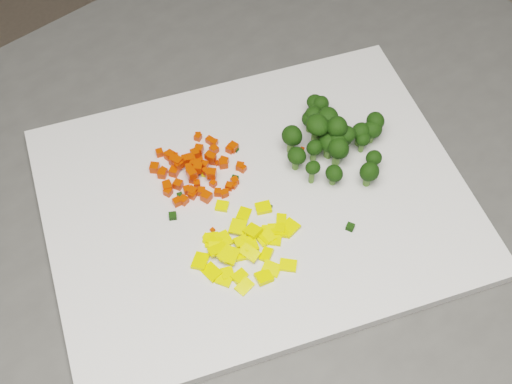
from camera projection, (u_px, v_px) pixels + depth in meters
counter_block at (224, 354)px, 1.17m from camera, size 1.12×0.84×0.90m
cutting_board at (256, 200)px, 0.79m from camera, size 0.54×0.47×0.01m
carrot_pile at (197, 163)px, 0.80m from camera, size 0.10×0.10×0.03m
pepper_pile at (239, 239)px, 0.74m from camera, size 0.12×0.12×0.02m
broccoli_pile at (336, 133)px, 0.80m from camera, size 0.12×0.12×0.06m
carrot_cube_0 at (226, 192)px, 0.79m from camera, size 0.01×0.01×0.01m
carrot_cube_1 at (178, 164)px, 0.80m from camera, size 0.01×0.01×0.01m
carrot_cube_2 at (194, 179)px, 0.80m from camera, size 0.01×0.01×0.01m
carrot_cube_3 at (224, 194)px, 0.78m from camera, size 0.01×0.01×0.01m
carrot_cube_4 at (197, 168)px, 0.80m from camera, size 0.01×0.01×0.01m
carrot_cube_5 at (213, 184)px, 0.79m from camera, size 0.01×0.01×0.01m
carrot_cube_6 at (198, 137)px, 0.83m from camera, size 0.01×0.01×0.01m
carrot_cube_7 at (191, 159)px, 0.80m from camera, size 0.01×0.01×0.01m
carrot_cube_8 at (234, 185)px, 0.79m from camera, size 0.01×0.01×0.01m
carrot_cube_9 at (175, 157)px, 0.81m from camera, size 0.01×0.01×0.01m
carrot_cube_10 at (201, 191)px, 0.79m from camera, size 0.01×0.01×0.01m
carrot_cube_11 at (214, 143)px, 0.83m from camera, size 0.01×0.01×0.01m
carrot_cube_12 at (230, 149)px, 0.82m from camera, size 0.01×0.01×0.01m
carrot_cube_13 at (168, 157)px, 0.81m from camera, size 0.01×0.01×0.01m
carrot_cube_14 at (198, 136)px, 0.83m from camera, size 0.01×0.01×0.01m
carrot_cube_15 at (223, 163)px, 0.81m from camera, size 0.01×0.01×0.01m
carrot_cube_16 at (168, 155)px, 0.82m from camera, size 0.01×0.01×0.01m
carrot_cube_17 at (209, 156)px, 0.80m from camera, size 0.01×0.01×0.01m
carrot_cube_18 at (186, 159)px, 0.80m from camera, size 0.01×0.01×0.01m
carrot_cube_19 at (178, 185)px, 0.79m from camera, size 0.01×0.01×0.01m
carrot_cube_20 at (242, 168)px, 0.80m from camera, size 0.01×0.01×0.01m
carrot_cube_21 at (214, 150)px, 0.82m from camera, size 0.01×0.01×0.01m
carrot_cube_22 at (168, 192)px, 0.79m from camera, size 0.01×0.01×0.01m
carrot_cube_23 at (205, 165)px, 0.80m from camera, size 0.01×0.01×0.01m
carrot_cube_24 at (209, 174)px, 0.79m from camera, size 0.01×0.01×0.01m
carrot_cube_25 at (184, 200)px, 0.78m from camera, size 0.01×0.01×0.01m
carrot_cube_26 at (199, 149)px, 0.81m from camera, size 0.01×0.01×0.01m
carrot_cube_27 at (218, 192)px, 0.79m from camera, size 0.01×0.01×0.01m
carrot_cube_28 at (197, 152)px, 0.82m from camera, size 0.01×0.01×0.01m
carrot_cube_29 at (197, 167)px, 0.80m from camera, size 0.01×0.01×0.01m
carrot_cube_30 at (177, 165)px, 0.81m from camera, size 0.01×0.01×0.01m
carrot_cube_31 at (192, 192)px, 0.78m from camera, size 0.01×0.01×0.01m
carrot_cube_32 at (159, 153)px, 0.82m from camera, size 0.01×0.01×0.01m
carrot_cube_33 at (205, 171)px, 0.80m from camera, size 0.01×0.01×0.01m
carrot_cube_34 at (210, 140)px, 0.83m from camera, size 0.01×0.01×0.01m
carrot_cube_35 at (240, 166)px, 0.81m from camera, size 0.01×0.01×0.01m
carrot_cube_36 at (177, 161)px, 0.80m from camera, size 0.01×0.01×0.01m
carrot_cube_37 at (170, 155)px, 0.81m from camera, size 0.01×0.01×0.01m
carrot_cube_38 at (206, 197)px, 0.78m from camera, size 0.01×0.01×0.01m
carrot_cube_39 at (177, 202)px, 0.78m from camera, size 0.01×0.01×0.01m
carrot_cube_40 at (198, 168)px, 0.79m from camera, size 0.01×0.01×0.01m
carrot_cube_41 at (199, 163)px, 0.80m from camera, size 0.01×0.01×0.01m
carrot_cube_42 at (224, 162)px, 0.81m from camera, size 0.01×0.01×0.01m
carrot_cube_43 at (187, 190)px, 0.79m from camera, size 0.01×0.01×0.01m
carrot_cube_44 at (212, 157)px, 0.80m from camera, size 0.01×0.01×0.01m
carrot_cube_45 at (235, 181)px, 0.79m from camera, size 0.01×0.01×0.01m
carrot_cube_46 at (200, 160)px, 0.81m from camera, size 0.01×0.01×0.01m
carrot_cube_47 at (186, 159)px, 0.80m from camera, size 0.01×0.01×0.01m
carrot_cube_48 at (197, 164)px, 0.80m from camera, size 0.01×0.01×0.01m
carrot_cube_49 at (175, 161)px, 0.81m from camera, size 0.01×0.01×0.01m
carrot_cube_50 at (167, 187)px, 0.79m from camera, size 0.01×0.01×0.01m
carrot_cube_51 at (189, 168)px, 0.80m from camera, size 0.01×0.01×0.01m
carrot_cube_52 at (212, 173)px, 0.79m from camera, size 0.01×0.01×0.01m
carrot_cube_53 at (229, 186)px, 0.79m from camera, size 0.01×0.01×0.01m
carrot_cube_54 at (192, 174)px, 0.79m from camera, size 0.01×0.01×0.01m
carrot_cube_55 at (197, 184)px, 0.79m from camera, size 0.01×0.01×0.01m
carrot_cube_56 at (233, 147)px, 0.82m from camera, size 0.01×0.01×0.01m
carrot_cube_57 at (193, 163)px, 0.80m from camera, size 0.01×0.01×0.01m
carrot_cube_58 at (163, 171)px, 0.80m from camera, size 0.01×0.01×0.01m
carrot_cube_59 at (192, 171)px, 0.80m from camera, size 0.01×0.01×0.01m
carrot_cube_60 at (155, 168)px, 0.80m from camera, size 0.01×0.01×0.01m
carrot_cube_61 at (195, 153)px, 0.81m from camera, size 0.01×0.01×0.01m
carrot_cube_62 at (162, 174)px, 0.80m from camera, size 0.01×0.01×0.01m
carrot_cube_63 at (192, 195)px, 0.78m from camera, size 0.01×0.01×0.01m
carrot_cube_64 at (174, 172)px, 0.80m from camera, size 0.01×0.01×0.01m
carrot_cube_65 at (167, 185)px, 0.79m from camera, size 0.01×0.01×0.01m
carrot_cube_66 at (212, 161)px, 0.81m from camera, size 0.01×0.01×0.01m
pepper_chunk_0 at (226, 254)px, 0.74m from camera, size 0.02×0.02×0.01m
pepper_chunk_1 at (230, 255)px, 0.73m from camera, size 0.03×0.03×0.00m
pepper_chunk_2 at (266, 237)px, 0.75m from camera, size 0.02×0.02×0.01m
pepper_chunk_3 at (281, 221)px, 0.77m from camera, size 0.02×0.02×0.01m
pepper_chunk_4 at (213, 241)px, 0.75m from camera, size 0.02×0.02×0.01m
pepper_chunk_5 at (222, 206)px, 0.78m from camera, size 0.02×0.02×0.01m
pepper_chunk_6 at (227, 273)px, 0.73m from camera, size 0.02×0.02×0.01m
pepper_chunk_7 at (244, 214)px, 0.77m from camera, size 0.02×0.02×0.01m
pepper_chunk_8 at (266, 238)px, 0.75m from camera, size 0.02×0.02×0.01m
pepper_chunk_9 at (218, 250)px, 0.74m from camera, size 0.02×0.01×0.01m
pepper_chunk_10 at (257, 233)px, 0.76m from camera, size 0.02×0.01×0.01m
pepper_chunk_11 at (263, 208)px, 0.77m from camera, size 0.02×0.02×0.01m
pepper_chunk_12 at (264, 277)px, 0.73m from camera, size 0.02×0.02×0.01m
pepper_chunk_13 at (250, 245)px, 0.74m from camera, size 0.02×0.02×0.01m
pepper_chunk_14 at (241, 241)px, 0.74m from camera, size 0.02×0.01×0.01m
pepper_chunk_15 at (253, 231)px, 0.75m from camera, size 0.02×0.02×0.01m
pepper_chunk_16 at (274, 238)px, 0.75m from camera, size 0.02×0.02×0.01m
pepper_chunk_17 at (246, 248)px, 0.75m from camera, size 0.02×0.02×0.01m
pepper_chunk_18 at (281, 231)px, 0.76m from camera, size 0.02×0.02×0.01m
pepper_chunk_19 at (250, 253)px, 0.74m from camera, size 0.02×0.02×0.01m
pepper_chunk_20 at (289, 228)px, 0.76m from camera, size 0.02×0.02×0.01m
pepper_chunk_21 at (212, 240)px, 0.75m from camera, size 0.02×0.02×0.01m
pepper_chunk_22 at (239, 276)px, 0.73m from camera, size 0.02×0.01×0.01m
pepper_chunk_23 at (214, 249)px, 0.74m from camera, size 0.02×0.02×0.01m
pepper_chunk_24 at (224, 279)px, 0.72m from camera, size 0.02×0.02×0.01m
pepper_chunk_25 at (238, 227)px, 0.76m from camera, size 0.02×0.02×0.01m
pepper_chunk_26 at (200, 261)px, 0.74m from camera, size 0.03×0.02×0.01m
pepper_chunk_27 at (224, 239)px, 0.75m from camera, size 0.02×0.02×0.01m
pepper_chunk_28 at (288, 265)px, 0.73m from camera, size 0.02×0.02×0.01m
pepper_chunk_29 at (244, 286)px, 0.72m from camera, size 0.02×0.02×0.01m
pepper_chunk_30 at (212, 272)px, 0.73m from camera, size 0.02×0.02×0.01m
pepper_chunk_31 at (248, 244)px, 0.74m from camera, size 0.02×0.02×0.01m
pepper_chunk_32 at (271, 269)px, 0.73m from camera, size 0.02×0.02×0.01m
pepper_chunk_33 at (276, 229)px, 0.76m from camera, size 0.02×0.02×0.01m
pepper_chunk_34 at (269, 233)px, 0.76m from camera, size 0.02×0.02×0.01m
pepper_chunk_35 at (266, 255)px, 0.74m from camera, size 0.02×0.02×0.01m
pepper_chunk_36 at (241, 255)px, 0.74m from camera, size 0.02×0.02×0.01m
broccoli_floret_0 at (371, 132)px, 0.82m from camera, size 0.03×0.03×0.03m
broccoli_floret_1 at (314, 106)px, 0.85m from camera, size 0.03×0.03×0.03m
broccoli_floret_2 at (316, 130)px, 0.80m from camera, size 0.04×0.04×0.04m
broccoli_floret_3 at (312, 173)px, 0.79m from camera, size 0.02×0.02×0.03m
broccoli_floret_4 at (337, 153)px, 0.80m from camera, size 0.03×0.03×0.04m
broccoli_floret_5 at (316, 109)px, 0.84m from camera, size 0.03×0.03×0.03m
broccoli_floret_6 at (362, 143)px, 0.81m from camera, size 0.02×0.02×0.03m
broccoli_floret_7 at (341, 140)px, 0.81m from camera, size 0.03×0.03×0.03m
broccoli_floret_8 at (368, 175)px, 0.78m from camera, size 0.03×0.03×0.03m
broccoli_floret_9 at (328, 146)px, 0.81m from camera, size 0.03×0.03×0.03m
broccoli_floret_10 at (314, 152)px, 0.81m from camera, size 0.03×0.03×0.03m
broccoli_floret_11 at (333, 176)px, 0.79m from camera, size 0.03×0.03×0.03m
broccoli_floret_12 at (373, 162)px, 0.80m from camera, size 0.03×0.03×0.03m
broccoli_floret_13 at (374, 126)px, 0.82m from camera, size 0.03×0.03×0.03m
broccoli_floret_14 at (327, 120)px, 0.81m from camera, size 0.03×0.03×0.03m
broccoli_floret_15 at (312, 120)px, 0.83m from camera, size 0.03×0.03×0.03m
broccoli_floret_16 at (326, 122)px, 0.83m from camera, size 0.03×0.03×0.03m
broccoli_floret_17 at (336, 143)px, 0.80m from camera, size 0.03×0.03×0.03m
broccoli_floret_18 at (296, 160)px, 0.80m from camera, size 0.03×0.03×0.03m
broccoli_floret_19 at (329, 149)px, 0.81m from camera, size 0.02×0.02×0.03m
broccoli_floret_20 at (320, 109)px, 0.84m from camera, size 0.03×0.03×0.03m
broccoli_floret_21 at (359, 135)px, 0.82m from camera, size 0.03×0.03×0.03m
broccoli_floret_22 at (336, 133)px, 0.80m from camera, size 0.03×0.03×0.04m
broccoli_floret_23 at (346, 138)px, 0.80m from camera, size 0.03×0.03×0.03m
broccoli_floret_24 at (310, 122)px, 0.83m from camera, size 0.03×0.03×0.03m
broccoli_floret_25 at (340, 140)px, 0.81m from camera, size 0.03×0.03×0.03m
broccoli_floret_26 at (336, 141)px, 0.81m from camera, size 0.03×0.03×0.04m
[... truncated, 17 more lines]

